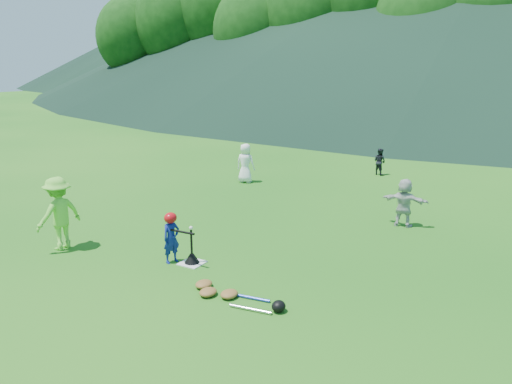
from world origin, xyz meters
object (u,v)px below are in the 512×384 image
fielder_a (245,163)px  adult_coach (59,213)px  batter_child (171,238)px  fielder_b (380,162)px  home_plate (192,263)px  equipment_pile (229,294)px  fielder_d (404,203)px  batting_tee (192,257)px

fielder_a → adult_coach: bearing=82.8°
batter_child → fielder_b: (1.15, 9.98, -0.03)m
home_plate → fielder_b: 9.88m
equipment_pile → batter_child: bearing=158.0°
batter_child → fielder_a: fielder_a is taller
adult_coach → fielder_a: (0.18, 7.19, -0.13)m
fielder_d → batter_child: bearing=52.3°
fielder_b → batter_child: bearing=104.8°
batting_tee → equipment_pile: batting_tee is taller
fielder_b → fielder_d: 5.82m
batting_tee → fielder_b: bearing=85.6°
batter_child → fielder_b: bearing=11.0°
fielder_d → fielder_a: bearing=-20.9°
adult_coach → fielder_d: (5.88, 5.19, -0.19)m
batter_child → equipment_pile: 2.02m
home_plate → batter_child: batter_child is taller
fielder_a → batter_child: bearing=103.7°
adult_coach → fielder_d: 7.84m
fielder_a → equipment_pile: 8.45m
fielder_b → batting_tee: 9.87m
fielder_b → batting_tee: (-0.76, -9.84, -0.34)m
home_plate → batting_tee: size_ratio=0.66×
batter_child → adult_coach: size_ratio=0.64×
adult_coach → fielder_d: size_ratio=1.32×
batter_child → adult_coach: (-2.51, -0.59, 0.28)m
home_plate → fielder_b: bearing=85.6°
fielder_a → equipment_pile: bearing=113.8°
adult_coach → fielder_b: size_ratio=1.65×
home_plate → fielder_d: 5.39m
adult_coach → equipment_pile: (4.34, -0.15, -0.71)m
adult_coach → fielder_b: adult_coach is taller
fielder_d → adult_coach: bearing=39.9°
batter_child → fielder_b: batter_child is taller
fielder_a → home_plate: bearing=107.1°
fielder_a → batting_tee: (2.71, -6.46, -0.52)m
batter_child → adult_coach: bearing=120.9°
home_plate → equipment_pile: 1.69m
home_plate → adult_coach: size_ratio=0.29×
batter_child → fielder_a: bearing=37.1°
batter_child → fielder_a: 7.00m
home_plate → adult_coach: bearing=-165.8°
batter_child → batting_tee: 0.55m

